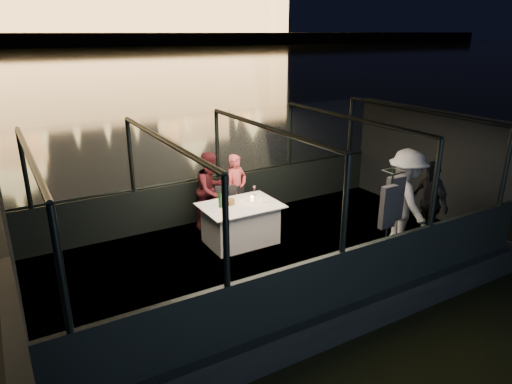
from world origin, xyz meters
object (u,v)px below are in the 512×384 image
person_woman_coral (236,187)px  wine_bottle (220,200)px  dining_table_central (241,224)px  passenger_dark (430,200)px  chair_port_right (239,205)px  passenger_stripe (405,205)px  person_man_maroon (211,192)px  coat_stand (388,221)px  chair_port_left (230,211)px

person_woman_coral → wine_bottle: size_ratio=4.79×
dining_table_central → passenger_dark: passenger_dark is taller
chair_port_right → passenger_stripe: passenger_stripe is taller
person_man_maroon → passenger_dark: passenger_dark is taller
coat_stand → person_woman_coral: (-1.12, 3.14, -0.15)m
coat_stand → passenger_dark: 1.58m
dining_table_central → passenger_dark: bearing=-29.4°
chair_port_right → passenger_dark: passenger_dark is taller
dining_table_central → passenger_stripe: 3.02m
chair_port_left → coat_stand: size_ratio=0.50×
coat_stand → person_woman_coral: 3.34m
person_man_maroon → chair_port_right: bearing=-46.3°
chair_port_right → coat_stand: size_ratio=0.44×
person_woman_coral → wine_bottle: person_woman_coral is taller
coat_stand → person_woman_coral: bearing=109.6°
chair_port_right → person_woman_coral: 0.39m
person_man_maroon → coat_stand: bearing=-82.4°
person_woman_coral → person_man_maroon: bearing=162.7°
coat_stand → passenger_dark: bearing=16.0°
coat_stand → chair_port_right: bearing=112.3°
chair_port_right → passenger_stripe: size_ratio=0.42×
chair_port_right → person_man_maroon: bearing=168.6°
passenger_dark → wine_bottle: size_ratio=5.31×
dining_table_central → chair_port_right: 0.83m
passenger_dark → chair_port_left: bearing=-114.7°
passenger_stripe → chair_port_left: bearing=64.3°
chair_port_right → wine_bottle: (-0.74, -0.67, 0.47)m
person_man_maroon → chair_port_left: bearing=-86.1°
coat_stand → wine_bottle: bearing=130.7°
dining_table_central → coat_stand: bearing=-54.3°
chair_port_left → wine_bottle: size_ratio=2.99×
dining_table_central → passenger_stripe: size_ratio=0.77×
chair_port_left → coat_stand: bearing=-43.7°
chair_port_right → passenger_stripe: (2.10, -2.43, 0.40)m
dining_table_central → person_man_maroon: 1.06m
person_woman_coral → passenger_dark: 3.78m
passenger_stripe → wine_bottle: (-2.84, 1.76, 0.06)m
person_man_maroon → passenger_dark: (3.21, -2.72, 0.10)m
coat_stand → passenger_stripe: 1.03m
chair_port_right → chair_port_left: bearing=-131.8°
person_woman_coral → passenger_dark: bearing=-62.3°
dining_table_central → person_woman_coral: size_ratio=1.00×
person_woman_coral → dining_table_central: bearing=-130.6°
person_woman_coral → passenger_dark: size_ratio=0.90×
coat_stand → person_man_maroon: (-1.70, 3.15, -0.15)m
dining_table_central → coat_stand: coat_stand is taller
person_woman_coral → passenger_stripe: size_ratio=0.77×
passenger_dark → chair_port_right: bearing=-120.0°
dining_table_central → person_man_maroon: person_man_maroon is taller
chair_port_left → wine_bottle: 0.79m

